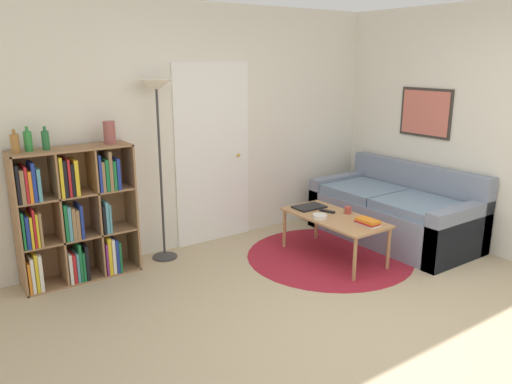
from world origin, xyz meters
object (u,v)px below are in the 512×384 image
at_px(laptop, 309,207).
at_px(bottle_middle, 28,141).
at_px(couch, 397,213).
at_px(vase_on_shelf, 109,133).
at_px(bookshelf, 73,216).
at_px(floor_lamp, 157,106).
at_px(bottle_left, 15,143).
at_px(cup, 348,210).
at_px(coffee_table, 334,220).
at_px(bowl, 320,216).
at_px(bottle_right, 46,140).

bearing_deg(laptop, bottle_middle, 165.85).
xyz_separation_m(couch, vase_on_shelf, (-2.96, 0.99, 1.07)).
bearing_deg(bookshelf, vase_on_shelf, 0.28).
distance_m(bookshelf, floor_lamp, 1.31).
bearing_deg(vase_on_shelf, laptop, -18.27).
bearing_deg(bottle_left, bookshelf, 1.68).
xyz_separation_m(cup, bottle_left, (-2.94, 1.01, 0.85)).
bearing_deg(bottle_middle, bottle_left, -159.50).
distance_m(floor_lamp, coffee_table, 2.13).
bearing_deg(bottle_left, floor_lamp, 0.53).
relative_size(cup, vase_on_shelf, 0.35).
bearing_deg(bowl, bottle_left, 159.39).
bearing_deg(couch, bookshelf, 163.63).
relative_size(bookshelf, coffee_table, 1.10).
bearing_deg(bottle_right, cup, -21.00).
bearing_deg(bowl, bookshelf, 155.67).
relative_size(bookshelf, vase_on_shelf, 5.93).
bearing_deg(bowl, bottle_right, 157.00).
height_order(couch, coffee_table, couch).
height_order(bookshelf, laptop, bookshelf).
bearing_deg(floor_lamp, bottle_middle, 178.61).
distance_m(coffee_table, laptop, 0.39).
bearing_deg(laptop, bottle_left, 167.21).
bearing_deg(bottle_right, floor_lamp, -0.41).
relative_size(floor_lamp, laptop, 5.36).
bearing_deg(coffee_table, cup, -2.78).
xyz_separation_m(floor_lamp, vase_on_shelf, (-0.49, 0.00, -0.22)).
bearing_deg(floor_lamp, vase_on_shelf, 179.78).
bearing_deg(bottle_right, bowl, -23.00).
bearing_deg(laptop, coffee_table, -88.04).
relative_size(floor_lamp, bottle_left, 9.05).
bearing_deg(bottle_right, coffee_table, -22.21).
xyz_separation_m(bookshelf, bottle_right, (-0.16, 0.01, 0.72)).
distance_m(floor_lamp, bowl, 1.96).
relative_size(laptop, cup, 4.61).
bearing_deg(cup, bottle_right, 159.00).
distance_m(bottle_middle, vase_on_shelf, 0.70).
xyz_separation_m(coffee_table, bottle_left, (-2.76, 1.00, 0.93)).
bearing_deg(bookshelf, laptop, -15.21).
bearing_deg(cup, bookshelf, 157.95).
height_order(couch, vase_on_shelf, vase_on_shelf).
distance_m(bottle_left, bottle_middle, 0.12).
height_order(couch, cup, couch).
height_order(couch, bottle_right, bottle_right).
distance_m(bottle_right, vase_on_shelf, 0.57).
relative_size(bowl, vase_on_shelf, 0.70).
bearing_deg(couch, bottle_left, 165.49).
xyz_separation_m(bowl, bottle_middle, (-2.47, 1.01, 0.87)).
xyz_separation_m(coffee_table, laptop, (-0.01, 0.38, 0.05)).
xyz_separation_m(laptop, cup, (0.20, -0.39, 0.03)).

